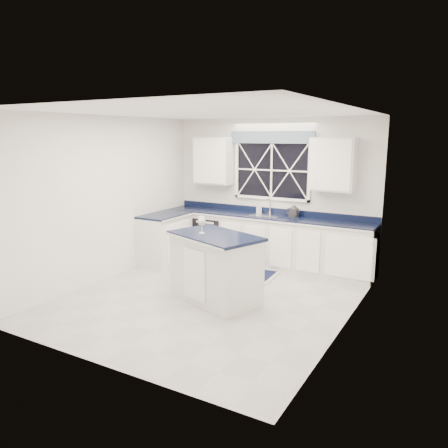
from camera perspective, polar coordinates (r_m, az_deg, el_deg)
The scene contains 13 objects.
ground at distance 6.63m, azimuth -1.81°, elevation -9.55°, with size 4.50×4.50×0.00m, color #ABABA7.
back_wall at distance 8.26m, azimuth 6.30°, elevation 4.25°, with size 4.00×0.10×2.70m, color silver.
base_cabinets at distance 8.14m, azimuth 2.72°, elevation -2.24°, with size 3.99×1.60×0.90m.
countertop at distance 8.05m, azimuth 5.39°, elevation 0.99°, with size 3.98×0.64×0.04m, color black.
dishwasher at distance 8.66m, azimuth -1.33°, elevation -1.68°, with size 0.60×0.58×0.82m, color black.
window at distance 8.17m, azimuth 6.25°, elevation 7.56°, with size 1.65×0.09×1.26m.
upper_cabinets at distance 8.05m, azimuth 5.91°, elevation 8.01°, with size 3.10×0.34×0.90m.
faucet at distance 8.20m, azimuth 5.97°, elevation 2.43°, with size 0.05×0.20×0.30m.
island at distance 6.37m, azimuth -1.12°, elevation -5.70°, with size 1.52×1.21×0.99m.
rug at distance 7.73m, azimuth 2.13°, elevation -6.37°, with size 1.33×0.86×0.02m.
kettle at distance 7.95m, azimuth 9.09°, elevation 1.65°, with size 0.31×0.23×0.22m.
wine_glass at distance 6.29m, azimuth -2.93°, elevation 0.31°, with size 0.11×0.11×0.25m.
soap_bottle at distance 8.31m, azimuth 4.59°, elevation 2.05°, with size 0.07×0.08×0.17m, color silver.
Camera 1 is at (3.24, -5.28, 2.38)m, focal length 35.00 mm.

